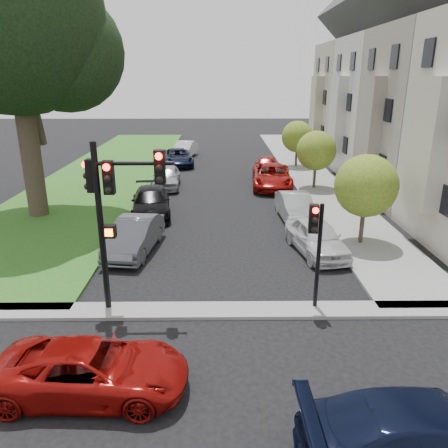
{
  "coord_description": "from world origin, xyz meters",
  "views": [
    {
      "loc": [
        -0.16,
        -10.44,
        7.25
      ],
      "look_at": [
        0.0,
        5.0,
        2.0
      ],
      "focal_mm": 35.0,
      "sensor_mm": 36.0,
      "label": 1
    }
  ],
  "objects_px": {
    "small_tree_a": "(366,186)",
    "traffic_signal_secondary": "(316,237)",
    "eucalyptus": "(10,21)",
    "car_parked_7": "(167,177)",
    "car_cross_far": "(432,438)",
    "small_tree_b": "(316,151)",
    "car_cross_near": "(91,370)",
    "car_parked_0": "(316,237)",
    "car_parked_3": "(266,165)",
    "car_parked_5": "(134,236)",
    "car_parked_6": "(151,202)",
    "car_parked_1": "(296,207)",
    "small_tree_c": "(297,137)",
    "car_parked_8": "(178,157)",
    "car_parked_9": "(185,149)",
    "car_parked_2": "(272,176)",
    "traffic_signal_main": "(113,198)"
  },
  "relations": [
    {
      "from": "small_tree_a",
      "to": "traffic_signal_secondary",
      "type": "xyz_separation_m",
      "value": [
        -3.37,
        -5.74,
        -0.22
      ]
    },
    {
      "from": "eucalyptus",
      "to": "car_parked_7",
      "type": "distance_m",
      "value": 12.7
    },
    {
      "from": "car_cross_far",
      "to": "small_tree_b",
      "type": "bearing_deg",
      "value": -6.55
    },
    {
      "from": "car_cross_near",
      "to": "car_parked_0",
      "type": "distance_m",
      "value": 11.28
    },
    {
      "from": "car_parked_3",
      "to": "car_cross_near",
      "type": "bearing_deg",
      "value": -93.45
    },
    {
      "from": "small_tree_a",
      "to": "car_parked_5",
      "type": "relative_size",
      "value": 0.92
    },
    {
      "from": "traffic_signal_secondary",
      "to": "car_cross_near",
      "type": "xyz_separation_m",
      "value": [
        -6.05,
        -3.91,
        -1.86
      ]
    },
    {
      "from": "traffic_signal_secondary",
      "to": "car_parked_6",
      "type": "xyz_separation_m",
      "value": [
        -6.74,
        10.31,
        -1.78
      ]
    },
    {
      "from": "small_tree_a",
      "to": "car_parked_1",
      "type": "relative_size",
      "value": 0.95
    },
    {
      "from": "small_tree_a",
      "to": "car_parked_7",
      "type": "bearing_deg",
      "value": 132.72
    },
    {
      "from": "car_cross_far",
      "to": "car_parked_7",
      "type": "height_order",
      "value": "car_parked_7"
    },
    {
      "from": "small_tree_a",
      "to": "traffic_signal_secondary",
      "type": "bearing_deg",
      "value": -120.45
    },
    {
      "from": "eucalyptus",
      "to": "small_tree_c",
      "type": "relative_size",
      "value": 3.73
    },
    {
      "from": "car_parked_8",
      "to": "car_parked_9",
      "type": "height_order",
      "value": "car_parked_9"
    },
    {
      "from": "car_cross_far",
      "to": "car_parked_1",
      "type": "relative_size",
      "value": 1.19
    },
    {
      "from": "eucalyptus",
      "to": "car_cross_near",
      "type": "bearing_deg",
      "value": -64.06
    },
    {
      "from": "small_tree_c",
      "to": "eucalyptus",
      "type": "bearing_deg",
      "value": -140.97
    },
    {
      "from": "small_tree_a",
      "to": "car_parked_1",
      "type": "height_order",
      "value": "small_tree_a"
    },
    {
      "from": "car_cross_near",
      "to": "car_parked_1",
      "type": "relative_size",
      "value": 1.07
    },
    {
      "from": "car_parked_1",
      "to": "car_parked_0",
      "type": "bearing_deg",
      "value": -91.47
    },
    {
      "from": "small_tree_a",
      "to": "car_parked_5",
      "type": "xyz_separation_m",
      "value": [
        -10.03,
        -0.77,
        -1.99
      ]
    },
    {
      "from": "traffic_signal_secondary",
      "to": "car_parked_6",
      "type": "height_order",
      "value": "traffic_signal_secondary"
    },
    {
      "from": "car_parked_3",
      "to": "car_parked_8",
      "type": "xyz_separation_m",
      "value": [
        -7.18,
        3.27,
        0.02
      ]
    },
    {
      "from": "traffic_signal_secondary",
      "to": "small_tree_a",
      "type": "bearing_deg",
      "value": 59.55
    },
    {
      "from": "car_cross_near",
      "to": "car_cross_far",
      "type": "relative_size",
      "value": 0.9
    },
    {
      "from": "small_tree_b",
      "to": "car_parked_2",
      "type": "xyz_separation_m",
      "value": [
        -2.79,
        0.5,
        -1.81
      ]
    },
    {
      "from": "small_tree_a",
      "to": "small_tree_c",
      "type": "height_order",
      "value": "small_tree_a"
    },
    {
      "from": "car_cross_far",
      "to": "car_parked_9",
      "type": "xyz_separation_m",
      "value": [
        -7.27,
        34.42,
        -0.01
      ]
    },
    {
      "from": "small_tree_b",
      "to": "traffic_signal_secondary",
      "type": "height_order",
      "value": "small_tree_b"
    },
    {
      "from": "car_cross_near",
      "to": "car_parked_1",
      "type": "bearing_deg",
      "value": -26.46
    },
    {
      "from": "small_tree_b",
      "to": "car_parked_9",
      "type": "distance_m",
      "value": 15.71
    },
    {
      "from": "small_tree_b",
      "to": "car_parked_3",
      "type": "height_order",
      "value": "small_tree_b"
    },
    {
      "from": "small_tree_a",
      "to": "traffic_signal_secondary",
      "type": "distance_m",
      "value": 6.66
    },
    {
      "from": "small_tree_c",
      "to": "car_parked_5",
      "type": "distance_m",
      "value": 20.99
    },
    {
      "from": "car_parked_0",
      "to": "car_parked_5",
      "type": "height_order",
      "value": "car_parked_5"
    },
    {
      "from": "car_parked_0",
      "to": "car_parked_8",
      "type": "bearing_deg",
      "value": 101.41
    },
    {
      "from": "car_parked_2",
      "to": "car_parked_3",
      "type": "bearing_deg",
      "value": 92.87
    },
    {
      "from": "eucalyptus",
      "to": "car_parked_5",
      "type": "xyz_separation_m",
      "value": [
        6.23,
        -5.18,
        -9.0
      ]
    },
    {
      "from": "car_cross_far",
      "to": "car_parked_2",
      "type": "relative_size",
      "value": 0.92
    },
    {
      "from": "eucalyptus",
      "to": "car_parked_2",
      "type": "xyz_separation_m",
      "value": [
        13.47,
        6.34,
        -8.96
      ]
    },
    {
      "from": "car_cross_far",
      "to": "car_parked_0",
      "type": "distance_m",
      "value": 10.93
    },
    {
      "from": "car_cross_far",
      "to": "car_parked_6",
      "type": "height_order",
      "value": "car_cross_far"
    },
    {
      "from": "eucalyptus",
      "to": "car_parked_8",
      "type": "xyz_separation_m",
      "value": [
        6.35,
        14.15,
        -9.04
      ]
    },
    {
      "from": "small_tree_c",
      "to": "traffic_signal_main",
      "type": "xyz_separation_m",
      "value": [
        -9.57,
        -23.28,
        1.22
      ]
    },
    {
      "from": "small_tree_c",
      "to": "car_parked_3",
      "type": "relative_size",
      "value": 0.96
    },
    {
      "from": "car_parked_2",
      "to": "eucalyptus",
      "type": "bearing_deg",
      "value": -151.13
    },
    {
      "from": "car_cross_far",
      "to": "car_parked_5",
      "type": "distance_m",
      "value": 13.52
    },
    {
      "from": "small_tree_b",
      "to": "car_cross_far",
      "type": "relative_size",
      "value": 0.76
    },
    {
      "from": "traffic_signal_secondary",
      "to": "car_parked_5",
      "type": "relative_size",
      "value": 0.8
    },
    {
      "from": "car_parked_5",
      "to": "car_parked_8",
      "type": "bearing_deg",
      "value": 96.73
    }
  ]
}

